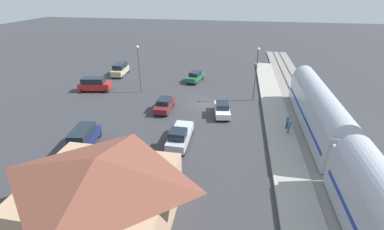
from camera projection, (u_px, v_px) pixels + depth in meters
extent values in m
plane|color=#38383D|center=(203.00, 104.00, 37.78)|extent=(200.00, 200.00, 0.00)
cube|color=gray|center=(304.00, 110.00, 35.55)|extent=(4.80, 70.00, 0.18)
cube|color=#59544C|center=(310.00, 110.00, 35.37)|extent=(0.10, 70.00, 0.12)
cube|color=#59544C|center=(299.00, 109.00, 35.59)|extent=(0.10, 70.00, 0.12)
cube|color=#A8A399|center=(274.00, 108.00, 36.15)|extent=(3.20, 46.00, 0.30)
cube|color=#ADB2BC|center=(316.00, 112.00, 30.33)|extent=(2.90, 18.52, 3.70)
cube|color=#19389E|center=(302.00, 113.00, 30.69)|extent=(0.04, 17.04, 0.36)
cylinder|color=#ADB2BC|center=(319.00, 98.00, 29.55)|extent=(2.75, 17.78, 2.76)
cube|color=tan|center=(104.00, 201.00, 18.19)|extent=(9.51, 7.89, 3.79)
pyramid|color=brown|center=(97.00, 169.00, 16.94)|extent=(10.31, 8.69, 1.79)
cube|color=#4C3323|center=(127.00, 174.00, 22.07)|extent=(1.10, 0.08, 2.10)
cylinder|color=brown|center=(288.00, 130.00, 29.45)|extent=(0.22, 0.22, 0.85)
cylinder|color=#2D72B7|center=(290.00, 124.00, 29.12)|extent=(0.36, 0.36, 0.62)
sphere|color=tan|center=(290.00, 121.00, 28.92)|extent=(0.24, 0.24, 0.24)
cylinder|color=#333338|center=(287.00, 125.00, 30.48)|extent=(0.22, 0.22, 0.85)
cylinder|color=#2D72B7|center=(288.00, 120.00, 30.15)|extent=(0.36, 0.36, 0.62)
sphere|color=tan|center=(288.00, 116.00, 29.95)|extent=(0.24, 0.24, 0.24)
cube|color=maroon|center=(164.00, 106.00, 35.43)|extent=(1.86, 4.51, 0.76)
cube|color=#19232D|center=(164.00, 101.00, 35.12)|extent=(1.63, 2.17, 0.64)
cylinder|color=black|center=(167.00, 114.00, 33.98)|extent=(0.22, 0.68, 0.68)
cylinder|color=black|center=(155.00, 113.00, 34.23)|extent=(0.22, 0.68, 0.68)
cylinder|color=black|center=(173.00, 104.00, 36.97)|extent=(0.22, 0.68, 0.68)
cylinder|color=black|center=(162.00, 103.00, 37.23)|extent=(0.22, 0.68, 0.68)
cube|color=navy|center=(84.00, 140.00, 27.37)|extent=(2.62, 5.12, 1.00)
cube|color=#19232D|center=(82.00, 133.00, 26.81)|extent=(2.18, 3.64, 0.88)
cylinder|color=black|center=(84.00, 134.00, 29.32)|extent=(0.22, 0.68, 0.68)
cylinder|color=black|center=(99.00, 135.00, 29.26)|extent=(0.22, 0.68, 0.68)
cylinder|color=black|center=(69.00, 154.00, 25.92)|extent=(0.22, 0.68, 0.68)
cylinder|color=black|center=(86.00, 154.00, 25.87)|extent=(0.22, 0.68, 0.68)
cube|color=white|center=(222.00, 110.00, 34.17)|extent=(2.48, 4.72, 0.76)
cube|color=#19232D|center=(222.00, 105.00, 33.86)|extent=(1.92, 2.37, 0.64)
cylinder|color=black|center=(215.00, 107.00, 35.88)|extent=(0.22, 0.68, 0.68)
cylinder|color=black|center=(227.00, 107.00, 35.84)|extent=(0.22, 0.68, 0.68)
cylinder|color=black|center=(217.00, 118.00, 32.85)|extent=(0.22, 0.68, 0.68)
cylinder|color=black|center=(229.00, 119.00, 32.81)|extent=(0.22, 0.68, 0.68)
cube|color=red|center=(95.00, 86.00, 41.97)|extent=(5.17, 2.79, 1.00)
cube|color=#19232D|center=(93.00, 80.00, 41.55)|extent=(3.68, 2.30, 0.88)
cylinder|color=black|center=(109.00, 87.00, 42.97)|extent=(0.22, 0.68, 0.68)
cylinder|color=black|center=(105.00, 91.00, 41.43)|extent=(0.22, 0.68, 0.68)
cylinder|color=black|center=(86.00, 87.00, 42.97)|extent=(0.22, 0.68, 0.68)
cylinder|color=black|center=(82.00, 91.00, 41.43)|extent=(0.22, 0.68, 0.68)
cube|color=silver|center=(180.00, 136.00, 27.97)|extent=(2.02, 5.42, 0.92)
cube|color=#19232D|center=(178.00, 134.00, 26.67)|extent=(1.74, 1.75, 0.84)
cylinder|color=black|center=(184.00, 152.00, 26.14)|extent=(0.22, 0.76, 0.76)
cylinder|color=black|center=(167.00, 150.00, 26.43)|extent=(0.22, 0.76, 0.76)
cylinder|color=black|center=(192.00, 131.00, 29.92)|extent=(0.22, 0.76, 0.76)
cylinder|color=black|center=(177.00, 130.00, 30.21)|extent=(0.22, 0.76, 0.76)
cube|color=silver|center=(182.00, 128.00, 28.55)|extent=(1.89, 2.99, 0.20)
cube|color=#236638|center=(195.00, 77.00, 46.28)|extent=(2.81, 4.80, 0.76)
cube|color=#19232D|center=(195.00, 74.00, 45.97)|extent=(2.07, 2.47, 0.64)
cylinder|color=black|center=(196.00, 83.00, 44.77)|extent=(0.22, 0.68, 0.68)
cylinder|color=black|center=(187.00, 82.00, 45.33)|extent=(0.22, 0.68, 0.68)
cylinder|color=black|center=(203.00, 77.00, 47.57)|extent=(0.22, 0.68, 0.68)
cylinder|color=black|center=(195.00, 76.00, 48.13)|extent=(0.22, 0.68, 0.68)
cube|color=#C6B284|center=(120.00, 71.00, 49.34)|extent=(2.32, 5.03, 1.00)
cube|color=#19232D|center=(120.00, 66.00, 49.06)|extent=(1.98, 3.55, 0.88)
cylinder|color=black|center=(122.00, 77.00, 47.80)|extent=(0.22, 0.68, 0.68)
cylinder|color=black|center=(112.00, 76.00, 47.96)|extent=(0.22, 0.68, 0.68)
cylinder|color=black|center=(128.00, 71.00, 51.18)|extent=(0.22, 0.68, 0.68)
cylinder|color=black|center=(120.00, 70.00, 51.34)|extent=(0.22, 0.68, 0.68)
cylinder|color=#515156|center=(256.00, 76.00, 37.23)|extent=(0.16, 0.16, 7.42)
sphere|color=#EAE5C6|center=(259.00, 49.00, 35.49)|extent=(0.44, 0.44, 0.44)
cylinder|color=#515156|center=(140.00, 71.00, 40.29)|extent=(0.16, 0.16, 7.02)
sphere|color=#EAE5C6|center=(137.00, 47.00, 38.63)|extent=(0.44, 0.44, 0.44)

